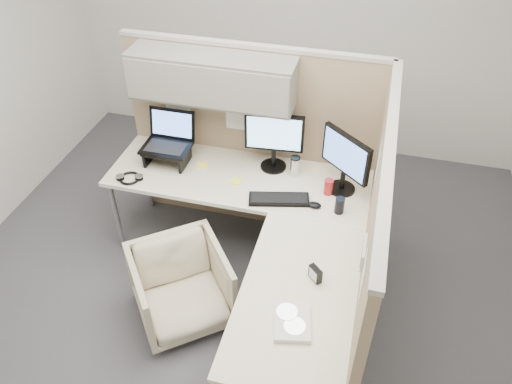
% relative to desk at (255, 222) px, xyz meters
% --- Properties ---
extents(ground, '(4.50, 4.50, 0.00)m').
position_rel_desk_xyz_m(ground, '(-0.12, -0.13, -0.69)').
color(ground, '#3E3E43').
rests_on(ground, ground).
extents(partition_back, '(2.00, 0.36, 1.63)m').
position_rel_desk_xyz_m(partition_back, '(-0.34, 0.70, 0.41)').
color(partition_back, '#9D8567').
rests_on(partition_back, ground).
extents(partition_right, '(0.07, 2.03, 1.63)m').
position_rel_desk_xyz_m(partition_right, '(0.78, -0.19, 0.13)').
color(partition_right, '#9D8567').
rests_on(partition_right, ground).
extents(desk, '(2.00, 1.98, 0.73)m').
position_rel_desk_xyz_m(desk, '(0.00, 0.00, 0.00)').
color(desk, beige).
rests_on(desk, ground).
extents(office_chair, '(0.85, 0.85, 0.64)m').
position_rel_desk_xyz_m(office_chair, '(-0.44, -0.37, -0.37)').
color(office_chair, beige).
rests_on(office_chair, ground).
extents(monitor_left, '(0.44, 0.20, 0.47)m').
position_rel_desk_xyz_m(monitor_left, '(-0.01, 0.59, 0.32)').
color(monitor_left, black).
rests_on(monitor_left, desk).
extents(monitor_right, '(0.36, 0.31, 0.47)m').
position_rel_desk_xyz_m(monitor_right, '(0.53, 0.45, 0.32)').
color(monitor_right, black).
rests_on(monitor_right, desk).
extents(laptop_station, '(0.37, 0.31, 0.38)m').
position_rel_desk_xyz_m(laptop_station, '(-0.82, 0.48, 0.19)').
color(laptop_station, black).
rests_on(laptop_station, desk).
extents(keyboard, '(0.45, 0.24, 0.02)m').
position_rel_desk_xyz_m(keyboard, '(0.12, 0.21, 0.05)').
color(keyboard, black).
rests_on(keyboard, desk).
extents(mouse, '(0.10, 0.07, 0.04)m').
position_rel_desk_xyz_m(mouse, '(0.38, 0.21, 0.06)').
color(mouse, black).
rests_on(mouse, desk).
extents(travel_mug, '(0.07, 0.07, 0.16)m').
position_rel_desk_xyz_m(travel_mug, '(0.17, 0.54, 0.12)').
color(travel_mug, silver).
rests_on(travel_mug, desk).
extents(soda_can_green, '(0.07, 0.07, 0.12)m').
position_rel_desk_xyz_m(soda_can_green, '(0.55, 0.20, 0.10)').
color(soda_can_green, black).
rests_on(soda_can_green, desk).
extents(soda_can_silver, '(0.07, 0.07, 0.12)m').
position_rel_desk_xyz_m(soda_can_silver, '(0.45, 0.38, 0.10)').
color(soda_can_silver, '#B21E1E').
rests_on(soda_can_silver, desk).
extents(sticky_note_d, '(0.08, 0.08, 0.01)m').
position_rel_desk_xyz_m(sticky_note_d, '(-0.24, 0.35, 0.05)').
color(sticky_note_d, '#F4FC42').
rests_on(sticky_note_d, desk).
extents(sticky_note_c, '(0.10, 0.10, 0.01)m').
position_rel_desk_xyz_m(sticky_note_c, '(-0.55, 0.47, 0.05)').
color(sticky_note_c, '#F4FC42').
rests_on(sticky_note_c, desk).
extents(headphones, '(0.20, 0.20, 0.03)m').
position_rel_desk_xyz_m(headphones, '(-1.02, 0.17, 0.06)').
color(headphones, black).
rests_on(headphones, desk).
extents(paper_stack, '(0.25, 0.29, 0.03)m').
position_rel_desk_xyz_m(paper_stack, '(0.42, -0.79, 0.06)').
color(paper_stack, white).
rests_on(paper_stack, desk).
extents(desk_clock, '(0.09, 0.09, 0.09)m').
position_rel_desk_xyz_m(desk_clock, '(0.49, -0.44, 0.09)').
color(desk_clock, black).
rests_on(desk_clock, desk).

